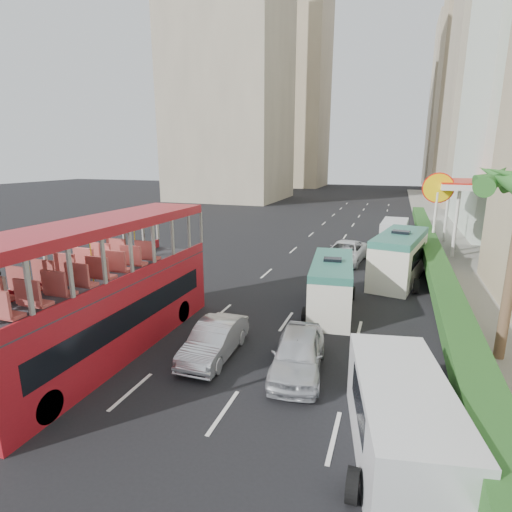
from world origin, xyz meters
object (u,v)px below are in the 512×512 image
at_px(panel_van_near, 401,421).
at_px(car_silver_lane_b, 298,372).
at_px(palm_tree, 512,273).
at_px(shell_station, 480,217).
at_px(van_asset, 345,262).
at_px(minibus_near, 331,286).
at_px(panel_van_far, 394,232).
at_px(car_silver_lane_a, 215,356).
at_px(double_decker_bus, 104,289).
at_px(minibus_far, 399,257).

bearing_deg(panel_van_near, car_silver_lane_b, 125.26).
relative_size(palm_tree, shell_station, 0.80).
xyz_separation_m(van_asset, shell_station, (9.23, 6.47, 2.75)).
relative_size(car_silver_lane_b, minibus_near, 0.75).
bearing_deg(panel_van_far, car_silver_lane_a, -101.10).
xyz_separation_m(car_silver_lane_b, panel_van_far, (2.79, 23.22, 0.99)).
height_order(car_silver_lane_b, minibus_near, minibus_near).
height_order(car_silver_lane_a, minibus_near, minibus_near).
relative_size(double_decker_bus, van_asset, 2.09).
height_order(car_silver_lane_a, panel_van_near, panel_van_near).
bearing_deg(panel_van_near, minibus_far, 79.34).
bearing_deg(minibus_far, car_silver_lane_b, -93.51).
bearing_deg(minibus_near, panel_van_far, 74.55).
xyz_separation_m(double_decker_bus, panel_van_far, (9.90, 24.14, -1.54)).
bearing_deg(panel_van_near, minibus_near, 97.55).
bearing_deg(minibus_near, shell_station, 54.58).
bearing_deg(panel_van_far, car_silver_lane_b, -93.48).
distance_m(double_decker_bus, minibus_near, 10.22).
height_order(double_decker_bus, minibus_near, double_decker_bus).
distance_m(panel_van_far, shell_station, 6.45).
height_order(van_asset, minibus_far, minibus_far).
distance_m(car_silver_lane_a, panel_van_far, 23.92).
distance_m(minibus_near, palm_tree, 7.55).
bearing_deg(panel_van_near, panel_van_far, 79.97).
xyz_separation_m(double_decker_bus, van_asset, (6.77, 16.53, -2.53)).
bearing_deg(panel_van_far, double_decker_bus, -108.92).
xyz_separation_m(car_silver_lane_a, minibus_far, (6.36, 12.20, 1.44)).
height_order(double_decker_bus, palm_tree, palm_tree).
relative_size(minibus_far, shell_station, 0.81).
xyz_separation_m(double_decker_bus, minibus_near, (7.25, 7.09, -1.30)).
height_order(car_silver_lane_b, shell_station, shell_station).
bearing_deg(palm_tree, panel_van_far, 100.96).
xyz_separation_m(minibus_far, panel_van_far, (-0.38, 10.95, -0.45)).
height_order(car_silver_lane_b, minibus_far, minibus_far).
height_order(minibus_near, panel_van_near, minibus_near).
relative_size(double_decker_bus, car_silver_lane_a, 2.78).
bearing_deg(minibus_near, panel_van_near, -77.96).
distance_m(panel_van_near, shell_station, 25.89).
relative_size(van_asset, minibus_far, 0.81).
bearing_deg(minibus_near, palm_tree, -31.88).
height_order(car_silver_lane_a, van_asset, van_asset).
xyz_separation_m(car_silver_lane_b, panel_van_near, (3.29, -3.14, 1.04)).
relative_size(car_silver_lane_b, panel_van_far, 0.84).
bearing_deg(double_decker_bus, shell_station, 55.18).
height_order(palm_tree, shell_station, palm_tree).
height_order(van_asset, palm_tree, palm_tree).
bearing_deg(panel_van_far, palm_tree, -75.66).
distance_m(car_silver_lane_a, minibus_far, 13.83).
bearing_deg(panel_van_far, minibus_far, -84.64).
distance_m(car_silver_lane_a, van_asset, 15.79).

